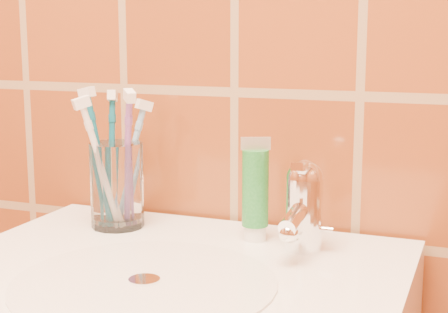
% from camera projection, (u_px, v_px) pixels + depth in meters
% --- Properties ---
extents(glass_tumbler, '(0.09, 0.09, 0.12)m').
position_uv_depth(glass_tumbler, '(117.00, 185.00, 0.99)').
color(glass_tumbler, white).
rests_on(glass_tumbler, pedestal_sink).
extents(toothpaste_tube, '(0.04, 0.04, 0.14)m').
position_uv_depth(toothpaste_tube, '(255.00, 193.00, 0.92)').
color(toothpaste_tube, white).
rests_on(toothpaste_tube, pedestal_sink).
extents(faucet, '(0.05, 0.11, 0.12)m').
position_uv_depth(faucet, '(303.00, 203.00, 0.88)').
color(faucet, white).
rests_on(faucet, pedestal_sink).
extents(toothbrush_0, '(0.11, 0.12, 0.22)m').
position_uv_depth(toothbrush_0, '(127.00, 161.00, 0.96)').
color(toothbrush_0, '#7F489C').
rests_on(toothbrush_0, glass_tumbler).
extents(toothbrush_1, '(0.08, 0.13, 0.21)m').
position_uv_depth(toothbrush_1, '(112.00, 159.00, 1.00)').
color(toothbrush_1, '#0D576E').
rests_on(toothbrush_1, glass_tumbler).
extents(toothbrush_2, '(0.12, 0.12, 0.21)m').
position_uv_depth(toothbrush_2, '(101.00, 165.00, 0.96)').
color(toothbrush_2, white).
rests_on(toothbrush_2, glass_tumbler).
extents(toothbrush_3, '(0.11, 0.13, 0.20)m').
position_uv_depth(toothbrush_3, '(130.00, 163.00, 1.00)').
color(toothbrush_3, '#76A5D2').
rests_on(toothbrush_3, glass_tumbler).
extents(toothbrush_4, '(0.09, 0.08, 0.21)m').
position_uv_depth(toothbrush_4, '(100.00, 159.00, 0.98)').
color(toothbrush_4, '#0D5871').
rests_on(toothbrush_4, glass_tumbler).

